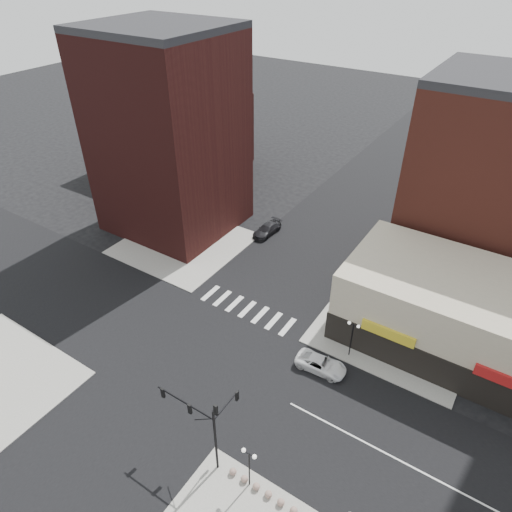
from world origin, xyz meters
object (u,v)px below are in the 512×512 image
Objects in this scene: street_lamp_se_a at (249,460)px; white_suv at (321,364)px; street_lamp_ne at (353,331)px; traffic_signal at (207,419)px; dark_sedan_north at (267,229)px.

white_suv is at bearing 92.46° from street_lamp_se_a.
street_lamp_se_a is 1.00× the size of street_lamp_ne.
traffic_signal is at bearing 177.43° from street_lamp_se_a.
dark_sedan_north is at bearing 119.74° from street_lamp_se_a.
street_lamp_se_a and street_lamp_ne have the same top height.
traffic_signal is 4.12m from street_lamp_se_a.
traffic_signal is at bearing 162.37° from white_suv.
street_lamp_ne is 4.31m from white_suv.
street_lamp_ne reaches higher than dark_sedan_north.
street_lamp_se_a is 0.86× the size of white_suv.
white_suv is 24.49m from dark_sedan_north.
dark_sedan_north reaches higher than white_suv.
street_lamp_se_a is at bearing -2.57° from traffic_signal.
traffic_signal is 33.69m from dark_sedan_north.
white_suv is at bearing 75.92° from traffic_signal.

